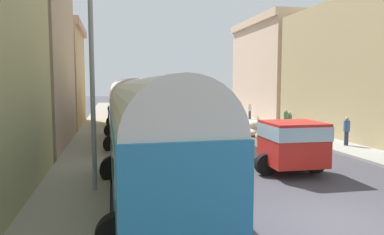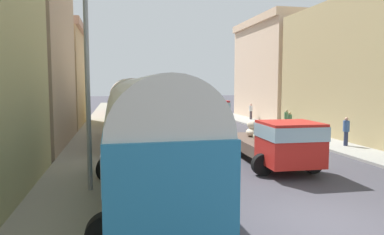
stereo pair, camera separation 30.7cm
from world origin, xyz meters
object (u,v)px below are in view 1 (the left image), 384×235
at_px(cargo_truck_1, 209,115).
at_px(car_2, 175,126).
at_px(parked_bus_3, 121,96).
at_px(pedestrian_3, 289,122).
at_px(parked_bus_1, 129,108).
at_px(pedestrian_0, 250,111).
at_px(parked_bus_2, 125,99).
at_px(pedestrian_2, 347,130).
at_px(car_0, 179,109).
at_px(cargo_truck_0, 279,141).
at_px(pedestrian_1, 286,118).
at_px(car_1, 160,103).
at_px(parked_bus_0, 151,136).
at_px(car_3, 150,112).
at_px(streetlamp_near, 99,73).

height_order(cargo_truck_1, car_2, cargo_truck_1).
distance_m(parked_bus_3, pedestrian_3, 24.98).
xyz_separation_m(parked_bus_1, pedestrian_0, (12.75, 11.63, -1.27)).
bearing_deg(parked_bus_2, cargo_truck_1, -47.03).
distance_m(parked_bus_2, pedestrian_2, 20.09).
bearing_deg(car_0, cargo_truck_0, -91.01).
bearing_deg(parked_bus_2, car_2, -72.48).
xyz_separation_m(car_0, pedestrian_1, (6.01, -15.16, 0.19)).
distance_m(car_1, pedestrian_3, 33.04).
bearing_deg(parked_bus_0, pedestrian_2, 31.67).
relative_size(pedestrian_0, pedestrian_3, 0.97).
xyz_separation_m(parked_bus_0, parked_bus_1, (-0.12, 11.88, 0.07)).
height_order(cargo_truck_0, car_0, cargo_truck_0).
distance_m(parked_bus_0, car_1, 45.62).
distance_m(parked_bus_1, pedestrian_2, 13.20).
bearing_deg(cargo_truck_0, cargo_truck_1, 89.03).
bearing_deg(parked_bus_3, pedestrian_3, -63.04).
bearing_deg(pedestrian_0, parked_bus_1, -137.63).
height_order(cargo_truck_0, pedestrian_0, cargo_truck_0).
distance_m(parked_bus_1, parked_bus_2, 11.56).
bearing_deg(car_2, parked_bus_0, -102.94).
xyz_separation_m(parked_bus_3, car_1, (6.32, 10.42, -1.54)).
relative_size(parked_bus_0, parked_bus_2, 1.09).
bearing_deg(cargo_truck_1, parked_bus_1, -143.75).
height_order(parked_bus_0, cargo_truck_1, parked_bus_0).
relative_size(car_3, pedestrian_0, 2.23).
relative_size(parked_bus_2, pedestrian_1, 5.44).
bearing_deg(car_1, pedestrian_2, -80.85).
height_order(parked_bus_1, pedestrian_3, parked_bus_1).
distance_m(parked_bus_2, cargo_truck_0, 20.46).
bearing_deg(car_1, parked_bus_2, -105.99).
relative_size(parked_bus_2, pedestrian_0, 5.29).
height_order(car_3, pedestrian_1, pedestrian_1).
height_order(pedestrian_0, pedestrian_2, pedestrian_2).
bearing_deg(cargo_truck_0, pedestrian_2, 30.56).
bearing_deg(cargo_truck_0, parked_bus_1, 128.36).
bearing_deg(parked_bus_0, car_3, 84.06).
height_order(parked_bus_3, pedestrian_0, parked_bus_3).
distance_m(parked_bus_2, car_2, 10.41).
bearing_deg(pedestrian_0, parked_bus_0, -118.25).
relative_size(parked_bus_0, streetlamp_near, 1.44).
bearing_deg(pedestrian_2, cargo_truck_1, 123.25).
height_order(cargo_truck_0, pedestrian_2, cargo_truck_0).
xyz_separation_m(car_2, streetlamp_near, (-4.69, -11.95, 3.28)).
bearing_deg(car_2, pedestrian_3, -7.82).
bearing_deg(cargo_truck_1, pedestrian_0, 47.66).
bearing_deg(cargo_truck_0, pedestrian_0, 71.67).
bearing_deg(streetlamp_near, pedestrian_3, 40.26).
bearing_deg(car_2, car_3, 91.27).
height_order(car_2, pedestrian_3, pedestrian_3).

